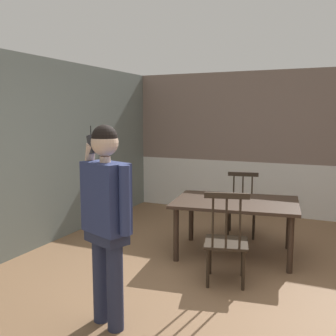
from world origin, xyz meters
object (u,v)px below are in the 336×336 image
at_px(dining_table, 236,207).
at_px(chair_by_doorway, 242,205).
at_px(person_figure, 107,212).
at_px(chair_near_window, 226,240).

xyz_separation_m(dining_table, chair_by_doorway, (-0.13, 0.91, -0.19)).
height_order(dining_table, chair_by_doorway, chair_by_doorway).
relative_size(chair_by_doorway, person_figure, 0.54).
bearing_deg(chair_near_window, chair_by_doorway, 83.79).
bearing_deg(person_figure, chair_by_doorway, -76.76).
height_order(chair_near_window, person_figure, person_figure).
relative_size(dining_table, chair_near_window, 1.64).
xyz_separation_m(dining_table, chair_near_window, (0.14, -0.91, -0.16)).
bearing_deg(chair_by_doorway, dining_table, 87.79).
distance_m(chair_near_window, person_figure, 1.53).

